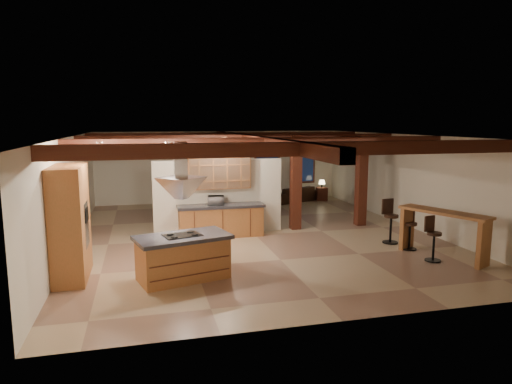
# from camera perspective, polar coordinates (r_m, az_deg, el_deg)

# --- Properties ---
(ground) EXTENTS (12.00, 12.00, 0.00)m
(ground) POSITION_cam_1_polar(r_m,az_deg,el_deg) (13.43, -0.06, -5.42)
(ground) COLOR tan
(ground) RESTS_ON ground
(room_walls) EXTENTS (12.00, 12.00, 12.00)m
(room_walls) POSITION_cam_1_polar(r_m,az_deg,el_deg) (13.11, -0.06, 2.14)
(room_walls) COLOR silver
(room_walls) RESTS_ON ground
(ceiling_beams) EXTENTS (10.00, 12.00, 0.28)m
(ceiling_beams) POSITION_cam_1_polar(r_m,az_deg,el_deg) (13.03, -0.06, 6.42)
(ceiling_beams) COLOR #411510
(ceiling_beams) RESTS_ON room_walls
(timber_posts) EXTENTS (2.50, 0.30, 2.90)m
(timber_posts) POSITION_cam_1_polar(r_m,az_deg,el_deg) (14.38, 9.16, 2.56)
(timber_posts) COLOR #411510
(timber_posts) RESTS_ON ground
(partition_wall) EXTENTS (3.80, 0.18, 2.20)m
(partition_wall) POSITION_cam_1_polar(r_m,az_deg,el_deg) (13.49, -4.71, -0.62)
(partition_wall) COLOR silver
(partition_wall) RESTS_ON ground
(pantry_cabinet) EXTENTS (0.67, 1.60, 2.40)m
(pantry_cabinet) POSITION_cam_1_polar(r_m,az_deg,el_deg) (10.35, -22.19, -3.59)
(pantry_cabinet) COLOR #A75E36
(pantry_cabinet) RESTS_ON ground
(back_counter) EXTENTS (2.50, 0.66, 0.94)m
(back_counter) POSITION_cam_1_polar(r_m,az_deg,el_deg) (13.23, -4.39, -3.56)
(back_counter) COLOR #A75E36
(back_counter) RESTS_ON ground
(upper_display_cabinet) EXTENTS (1.80, 0.36, 0.95)m
(upper_display_cabinet) POSITION_cam_1_polar(r_m,az_deg,el_deg) (13.20, -4.61, 2.46)
(upper_display_cabinet) COLOR #A75E36
(upper_display_cabinet) RESTS_ON partition_wall
(range_hood) EXTENTS (1.10, 1.10, 1.40)m
(range_hood) POSITION_cam_1_polar(r_m,az_deg,el_deg) (9.53, -9.30, -0.50)
(range_hood) COLOR silver
(range_hood) RESTS_ON room_walls
(back_windows) EXTENTS (2.70, 0.07, 1.70)m
(back_windows) POSITION_cam_1_polar(r_m,az_deg,el_deg) (19.58, 3.66, 3.52)
(back_windows) COLOR #411510
(back_windows) RESTS_ON room_walls
(framed_art) EXTENTS (0.65, 0.05, 0.85)m
(framed_art) POSITION_cam_1_polar(r_m,az_deg,el_deg) (18.71, -9.01, 3.80)
(framed_art) COLOR #411510
(framed_art) RESTS_ON room_walls
(recessed_cans) EXTENTS (3.16, 2.46, 0.03)m
(recessed_cans) POSITION_cam_1_polar(r_m,az_deg,el_deg) (10.72, -10.81, 6.33)
(recessed_cans) COLOR silver
(recessed_cans) RESTS_ON room_walls
(kitchen_island) EXTENTS (2.13, 1.49, 0.96)m
(kitchen_island) POSITION_cam_1_polar(r_m,az_deg,el_deg) (9.82, -9.11, -8.00)
(kitchen_island) COLOR #A75E36
(kitchen_island) RESTS_ON ground
(dining_table) EXTENTS (1.65, 0.93, 0.58)m
(dining_table) POSITION_cam_1_polar(r_m,az_deg,el_deg) (15.76, -2.66, -2.22)
(dining_table) COLOR #3A1E0E
(dining_table) RESTS_ON ground
(sofa) EXTENTS (2.25, 1.60, 0.61)m
(sofa) POSITION_cam_1_polar(r_m,az_deg,el_deg) (19.08, 4.80, -0.25)
(sofa) COLOR black
(sofa) RESTS_ON ground
(microwave) EXTENTS (0.51, 0.39, 0.26)m
(microwave) POSITION_cam_1_polar(r_m,az_deg,el_deg) (13.09, -5.03, -1.05)
(microwave) COLOR #B1B1B5
(microwave) RESTS_ON back_counter
(bar_counter) EXTENTS (1.41, 2.24, 1.16)m
(bar_counter) POSITION_cam_1_polar(r_m,az_deg,el_deg) (12.01, 22.37, -3.98)
(bar_counter) COLOR #A75E36
(bar_counter) RESTS_ON ground
(side_table) EXTENTS (0.52, 0.52, 0.54)m
(side_table) POSITION_cam_1_polar(r_m,az_deg,el_deg) (19.46, 8.22, -0.23)
(side_table) COLOR #411510
(side_table) RESTS_ON ground
(table_lamp) EXTENTS (0.27, 0.27, 0.32)m
(table_lamp) POSITION_cam_1_polar(r_m,az_deg,el_deg) (19.39, 8.25, 1.22)
(table_lamp) COLOR black
(table_lamp) RESTS_ON side_table
(bar_stool_a) EXTENTS (0.38, 0.40, 1.07)m
(bar_stool_a) POSITION_cam_1_polar(r_m,az_deg,el_deg) (11.70, 21.22, -5.44)
(bar_stool_a) COLOR black
(bar_stool_a) RESTS_ON ground
(bar_stool_b) EXTENTS (0.39, 0.40, 1.09)m
(bar_stool_b) POSITION_cam_1_polar(r_m,az_deg,el_deg) (12.53, 18.63, -4.33)
(bar_stool_b) COLOR black
(bar_stool_b) RESTS_ON ground
(bar_stool_c) EXTENTS (0.42, 0.43, 1.20)m
(bar_stool_c) POSITION_cam_1_polar(r_m,az_deg,el_deg) (13.02, 16.41, -3.49)
(bar_stool_c) COLOR black
(bar_stool_c) RESTS_ON ground
(dining_chairs) EXTENTS (1.87, 1.87, 1.19)m
(dining_chairs) POSITION_cam_1_polar(r_m,az_deg,el_deg) (15.70, -2.67, -1.09)
(dining_chairs) COLOR #411510
(dining_chairs) RESTS_ON ground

